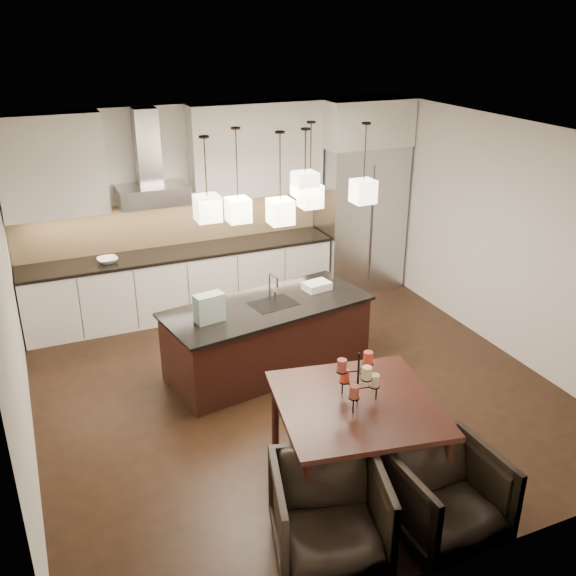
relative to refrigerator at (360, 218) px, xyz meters
name	(u,v)px	position (x,y,z in m)	size (l,w,h in m)	color
floor	(295,389)	(-2.10, -2.38, -1.08)	(5.50, 5.50, 0.02)	black
ceiling	(296,135)	(-2.10, -2.38, 1.73)	(5.50, 5.50, 0.02)	white
wall_back	(216,205)	(-2.10, 0.38, 0.32)	(5.50, 0.02, 2.80)	silver
wall_front	(461,413)	(-2.10, -5.14, 0.32)	(5.50, 0.02, 2.80)	silver
wall_left	(10,319)	(-4.86, -2.38, 0.32)	(0.02, 5.50, 2.80)	silver
wall_right	(507,239)	(0.66, -2.38, 0.32)	(0.02, 5.50, 2.80)	silver
refrigerator	(360,218)	(0.00, 0.00, 0.00)	(1.20, 0.72, 2.15)	#B7B7BA
fridge_panel	(364,122)	(0.00, 0.00, 1.40)	(1.26, 0.72, 0.65)	silver
lower_cabinets	(183,284)	(-2.73, 0.05, -0.64)	(4.21, 0.62, 0.88)	silver
countertop	(181,252)	(-2.73, 0.05, -0.17)	(4.21, 0.66, 0.04)	black
backsplash	(174,223)	(-2.73, 0.35, 0.16)	(4.21, 0.02, 0.63)	tan
upper_cab_left	(51,166)	(-4.20, 0.19, 1.10)	(1.25, 0.35, 1.25)	silver
upper_cab_right	(257,149)	(-1.55, 0.19, 1.10)	(1.86, 0.35, 1.25)	silver
hood_canopy	(153,195)	(-3.03, 0.10, 0.65)	(0.90, 0.52, 0.24)	#B7B7BA
hood_chimney	(147,147)	(-3.03, 0.21, 1.24)	(0.30, 0.28, 0.96)	#B7B7BA
fruit_bowl	(108,260)	(-3.70, 0.00, -0.12)	(0.26, 0.26, 0.06)	silver
island_body	(268,339)	(-2.22, -1.87, -0.67)	(2.28, 0.91, 0.80)	black
island_top	(267,306)	(-2.22, -1.87, -0.25)	(2.36, 0.99, 0.04)	black
faucet	(270,286)	(-2.15, -1.76, -0.06)	(0.09, 0.22, 0.35)	silver
tote_bag	(209,308)	(-2.94, -2.01, -0.08)	(0.31, 0.16, 0.31)	#1F5840
food_container	(317,286)	(-1.52, -1.69, -0.19)	(0.31, 0.22, 0.09)	silver
dining_table	(355,440)	(-2.22, -3.96, -0.67)	(1.35, 1.35, 0.81)	black
candelabra	(358,378)	(-2.22, -3.96, -0.03)	(0.39, 0.39, 0.47)	black
candle_a	(375,380)	(-2.07, -3.99, -0.07)	(0.08, 0.08, 0.11)	beige
candle_b	(345,376)	(-2.27, -3.82, -0.07)	(0.08, 0.08, 0.11)	red
candle_c	(354,392)	(-2.32, -4.07, -0.07)	(0.08, 0.08, 0.11)	brown
candle_d	(368,358)	(-2.09, -3.88, 0.10)	(0.08, 0.08, 0.11)	red
candle_e	(342,365)	(-2.35, -3.91, 0.10)	(0.08, 0.08, 0.11)	brown
candle_f	(367,373)	(-2.22, -4.10, 0.10)	(0.08, 0.08, 0.11)	beige
armchair_left	(329,514)	(-2.83, -4.67, -0.68)	(0.84, 0.86, 0.79)	black
armchair_right	(446,496)	(-1.88, -4.84, -0.70)	(0.81, 0.83, 0.75)	black
pendant_a	(207,208)	(-2.90, -2.00, 1.01)	(0.24, 0.24, 0.26)	#EEE8BB
pendant_b	(238,210)	(-2.45, -1.63, 0.84)	(0.24, 0.24, 0.26)	#EEE8BB
pendant_c	(305,184)	(-1.81, -1.97, 1.14)	(0.24, 0.24, 0.26)	#EEE8BB
pendant_d	(310,196)	(-1.57, -1.59, 0.89)	(0.24, 0.24, 0.26)	#EEE8BB
pendant_e	(363,191)	(-1.06, -1.90, 0.97)	(0.24, 0.24, 0.26)	#EEE8BB
pendant_f	(280,212)	(-2.13, -2.04, 0.90)	(0.24, 0.24, 0.26)	#EEE8BB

